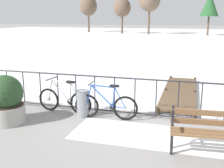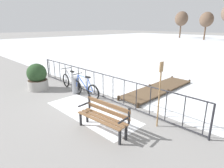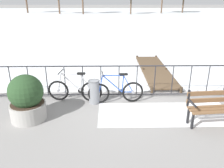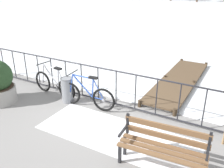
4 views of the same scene
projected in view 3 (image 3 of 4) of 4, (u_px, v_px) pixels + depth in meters
name	position (u px, v px, depth m)	size (l,w,h in m)	color
ground_plane	(127.00, 97.00, 7.53)	(160.00, 160.00, 0.00)	gray
frozen_pond	(112.00, 18.00, 34.00)	(80.00, 56.00, 0.03)	white
snow_patch	(165.00, 114.00, 6.43)	(3.73, 1.40, 0.01)	white
railing_fence	(128.00, 81.00, 7.33)	(9.06, 0.06, 1.07)	#232328
bicycle_near_railing	(116.00, 92.00, 6.98)	(1.71, 0.52, 0.97)	black
bicycle_second	(75.00, 90.00, 7.09)	(1.71, 0.52, 0.97)	black
park_bench	(219.00, 105.00, 5.82)	(1.63, 0.61, 0.89)	brown
planter_with_shrub	(27.00, 99.00, 5.96)	(0.93, 0.93, 1.25)	#9E9B96
trash_bin	(94.00, 91.00, 6.98)	(0.35, 0.35, 0.73)	gray
wooden_dock	(155.00, 70.00, 9.83)	(1.10, 4.47, 0.20)	brown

